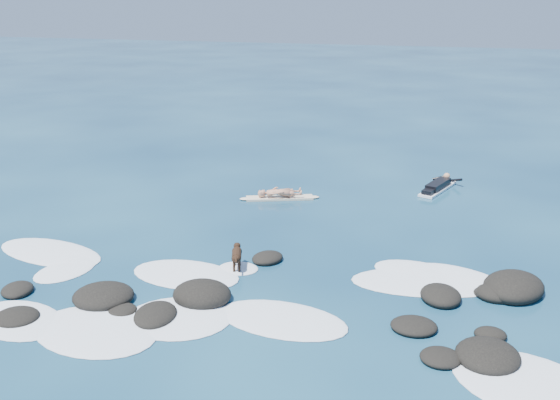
% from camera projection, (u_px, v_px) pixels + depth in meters
% --- Properties ---
extents(ground, '(160.00, 160.00, 0.00)m').
position_uv_depth(ground, '(258.00, 282.00, 16.09)').
color(ground, '#0A2642').
rests_on(ground, ground).
extents(reef_rocks, '(13.33, 6.37, 0.63)m').
position_uv_depth(reef_rocks, '(324.00, 302.00, 14.77)').
color(reef_rocks, black).
rests_on(reef_rocks, ground).
extents(breaking_foam, '(16.47, 7.56, 0.12)m').
position_uv_depth(breaking_foam, '(248.00, 298.00, 15.21)').
color(breaking_foam, white).
rests_on(breaking_foam, ground).
extents(standing_surfer_rig, '(2.80, 1.36, 1.66)m').
position_uv_depth(standing_surfer_rig, '(280.00, 182.00, 22.39)').
color(standing_surfer_rig, beige).
rests_on(standing_surfer_rig, ground).
extents(paddling_surfer_rig, '(1.53, 2.70, 0.47)m').
position_uv_depth(paddling_surfer_rig, '(438.00, 186.00, 23.59)').
color(paddling_surfer_rig, white).
rests_on(paddling_surfer_rig, ground).
extents(dog, '(0.48, 1.02, 0.67)m').
position_uv_depth(dog, '(237.00, 254.00, 16.67)').
color(dog, black).
rests_on(dog, ground).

